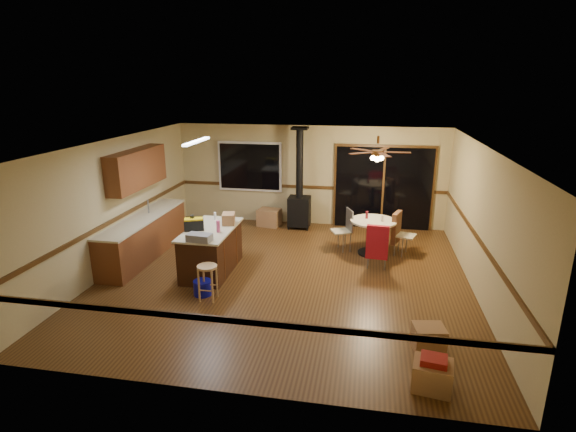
% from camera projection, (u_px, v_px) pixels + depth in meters
% --- Properties ---
extents(floor, '(7.00, 7.00, 0.00)m').
position_uv_depth(floor, '(285.00, 276.00, 8.82)').
color(floor, '#4C2F15').
rests_on(floor, ground).
extents(ceiling, '(7.00, 7.00, 0.00)m').
position_uv_depth(ceiling, '(285.00, 144.00, 8.07)').
color(ceiling, silver).
rests_on(ceiling, ground).
extents(wall_back, '(7.00, 0.00, 7.00)m').
position_uv_depth(wall_back, '(310.00, 176.00, 11.74)').
color(wall_back, tan).
rests_on(wall_back, ground).
extents(wall_front, '(7.00, 0.00, 7.00)m').
position_uv_depth(wall_front, '(229.00, 298.00, 5.15)').
color(wall_front, tan).
rests_on(wall_front, ground).
extents(wall_left, '(0.00, 7.00, 7.00)m').
position_uv_depth(wall_left, '(115.00, 204.00, 9.04)').
color(wall_left, tan).
rests_on(wall_left, ground).
extents(wall_right, '(0.00, 7.00, 7.00)m').
position_uv_depth(wall_right, '(481.00, 223.00, 7.85)').
color(wall_right, tan).
rests_on(wall_right, ground).
extents(chair_rail, '(7.00, 7.00, 0.08)m').
position_uv_depth(chair_rail, '(285.00, 228.00, 8.53)').
color(chair_rail, '#472C11').
rests_on(chair_rail, ground).
extents(window, '(1.72, 0.10, 1.32)m').
position_uv_depth(window, '(250.00, 167.00, 11.91)').
color(window, black).
rests_on(window, ground).
extents(sliding_door, '(2.52, 0.10, 2.10)m').
position_uv_depth(sliding_door, '(383.00, 188.00, 11.45)').
color(sliding_door, black).
rests_on(sliding_door, ground).
extents(lower_cabinets, '(0.60, 3.00, 0.86)m').
position_uv_depth(lower_cabinets, '(144.00, 238.00, 9.71)').
color(lower_cabinets, brown).
rests_on(lower_cabinets, ground).
extents(countertop, '(0.64, 3.04, 0.04)m').
position_uv_depth(countertop, '(142.00, 218.00, 9.58)').
color(countertop, beige).
rests_on(countertop, lower_cabinets).
extents(upper_cabinets, '(0.35, 2.00, 0.80)m').
position_uv_depth(upper_cabinets, '(137.00, 169.00, 9.50)').
color(upper_cabinets, brown).
rests_on(upper_cabinets, ground).
extents(kitchen_island, '(0.88, 1.68, 0.90)m').
position_uv_depth(kitchen_island, '(211.00, 250.00, 8.95)').
color(kitchen_island, black).
rests_on(kitchen_island, ground).
extents(wood_stove, '(0.55, 0.50, 2.52)m').
position_uv_depth(wood_stove, '(299.00, 201.00, 11.52)').
color(wood_stove, black).
rests_on(wood_stove, ground).
extents(ceiling_fan, '(0.24, 0.24, 0.55)m').
position_uv_depth(ceiling_fan, '(377.00, 155.00, 9.34)').
color(ceiling_fan, brown).
rests_on(ceiling_fan, ceiling).
extents(fluorescent_strip, '(0.10, 1.20, 0.04)m').
position_uv_depth(fluorescent_strip, '(196.00, 141.00, 8.67)').
color(fluorescent_strip, white).
rests_on(fluorescent_strip, ceiling).
extents(toolbox_grey, '(0.46, 0.28, 0.14)m').
position_uv_depth(toolbox_grey, '(199.00, 238.00, 8.11)').
color(toolbox_grey, slate).
rests_on(toolbox_grey, kitchen_island).
extents(toolbox_black, '(0.42, 0.32, 0.21)m').
position_uv_depth(toolbox_black, '(194.00, 225.00, 8.71)').
color(toolbox_black, black).
rests_on(toolbox_black, kitchen_island).
extents(toolbox_yellow_lid, '(0.40, 0.31, 0.03)m').
position_uv_depth(toolbox_yellow_lid, '(194.00, 219.00, 8.67)').
color(toolbox_yellow_lid, gold).
rests_on(toolbox_yellow_lid, toolbox_black).
extents(box_on_island, '(0.31, 0.38, 0.22)m').
position_uv_depth(box_on_island, '(229.00, 219.00, 9.07)').
color(box_on_island, '#956A42').
rests_on(box_on_island, kitchen_island).
extents(bottle_dark, '(0.11, 0.11, 0.29)m').
position_uv_depth(bottle_dark, '(193.00, 222.00, 8.74)').
color(bottle_dark, black).
rests_on(bottle_dark, kitchen_island).
extents(bottle_pink, '(0.09, 0.09, 0.23)m').
position_uv_depth(bottle_pink, '(218.00, 226.00, 8.58)').
color(bottle_pink, '#D84C8C').
rests_on(bottle_pink, kitchen_island).
extents(bottle_white, '(0.07, 0.07, 0.16)m').
position_uv_depth(bottle_white, '(215.00, 216.00, 9.36)').
color(bottle_white, white).
rests_on(bottle_white, kitchen_island).
extents(bar_stool, '(0.41, 0.41, 0.64)m').
position_uv_depth(bar_stool, '(208.00, 283.00, 7.81)').
color(bar_stool, tan).
rests_on(bar_stool, floor).
extents(blue_bucket, '(0.42, 0.42, 0.27)m').
position_uv_depth(blue_bucket, '(203.00, 288.00, 8.03)').
color(blue_bucket, '#0C0FB2').
rests_on(blue_bucket, floor).
extents(dining_table, '(1.00, 1.00, 0.78)m').
position_uv_depth(dining_table, '(373.00, 231.00, 9.83)').
color(dining_table, black).
rests_on(dining_table, ground).
extents(glass_red, '(0.06, 0.06, 0.16)m').
position_uv_depth(glass_red, '(367.00, 215.00, 9.85)').
color(glass_red, '#590C14').
rests_on(glass_red, dining_table).
extents(glass_cream, '(0.06, 0.06, 0.13)m').
position_uv_depth(glass_cream, '(382.00, 218.00, 9.66)').
color(glass_cream, beige).
rests_on(glass_cream, dining_table).
extents(chair_left, '(0.53, 0.52, 0.51)m').
position_uv_depth(chair_left, '(346.00, 225.00, 10.05)').
color(chair_left, tan).
rests_on(chair_left, ground).
extents(chair_near, '(0.46, 0.50, 0.70)m').
position_uv_depth(chair_near, '(377.00, 242.00, 8.96)').
color(chair_near, tan).
rests_on(chair_near, ground).
extents(chair_right, '(0.57, 0.55, 0.70)m').
position_uv_depth(chair_right, '(397.00, 228.00, 9.82)').
color(chair_right, tan).
rests_on(chair_right, ground).
extents(box_under_window, '(0.63, 0.54, 0.45)m').
position_uv_depth(box_under_window, '(269.00, 217.00, 11.84)').
color(box_under_window, '#956A42').
rests_on(box_under_window, floor).
extents(box_corner_a, '(0.53, 0.47, 0.36)m').
position_uv_depth(box_corner_a, '(432.00, 376.00, 5.57)').
color(box_corner_a, '#956A42').
rests_on(box_corner_a, floor).
extents(box_corner_b, '(0.49, 0.44, 0.35)m').
position_uv_depth(box_corner_b, '(428.00, 338.00, 6.40)').
color(box_corner_b, '#956A42').
rests_on(box_corner_b, floor).
extents(box_small_red, '(0.35, 0.31, 0.08)m').
position_uv_depth(box_small_red, '(434.00, 360.00, 5.50)').
color(box_small_red, maroon).
rests_on(box_small_red, box_corner_a).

